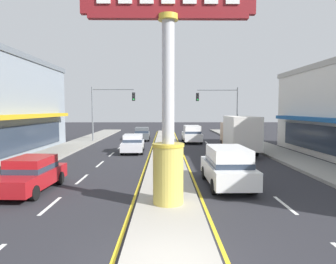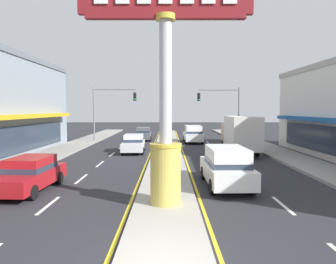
{
  "view_description": "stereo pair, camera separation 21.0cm",
  "coord_description": "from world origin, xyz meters",
  "px_view_note": "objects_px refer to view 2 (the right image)",
  "views": [
    {
      "loc": [
        -0.12,
        -6.52,
        3.68
      ],
      "look_at": [
        0.03,
        7.82,
        2.6
      ],
      "focal_mm": 32.22,
      "sensor_mm": 36.0,
      "label": 1
    },
    {
      "loc": [
        0.09,
        -6.53,
        3.68
      ],
      "look_at": [
        0.03,
        7.82,
        2.6
      ],
      "focal_mm": 32.22,
      "sensor_mm": 36.0,
      "label": 2
    }
  ],
  "objects_px": {
    "sedan_far_right_lane": "(31,173)",
    "sedan_mid_left_lane": "(145,134)",
    "sedan_kerb_right": "(135,143)",
    "traffic_light_left_side": "(111,104)",
    "district_sign": "(167,85)",
    "suv_near_left_lane": "(228,166)",
    "traffic_light_right_side": "(225,104)",
    "box_truck_near_right_lane": "(241,133)",
    "suv_far_left_oncoming": "(194,134)",
    "street_bench": "(10,165)"
  },
  "relations": [
    {
      "from": "traffic_light_left_side",
      "to": "sedan_far_right_lane",
      "type": "relative_size",
      "value": 1.42
    },
    {
      "from": "sedan_far_right_lane",
      "to": "suv_near_left_lane",
      "type": "bearing_deg",
      "value": 4.75
    },
    {
      "from": "traffic_light_right_side",
      "to": "box_truck_near_right_lane",
      "type": "bearing_deg",
      "value": -92.08
    },
    {
      "from": "suv_far_left_oncoming",
      "to": "street_bench",
      "type": "distance_m",
      "value": 20.51
    },
    {
      "from": "suv_far_left_oncoming",
      "to": "traffic_light_left_side",
      "type": "bearing_deg",
      "value": 176.66
    },
    {
      "from": "district_sign",
      "to": "sedan_mid_left_lane",
      "type": "distance_m",
      "value": 25.14
    },
    {
      "from": "traffic_light_left_side",
      "to": "traffic_light_right_side",
      "type": "xyz_separation_m",
      "value": [
        12.89,
        0.83,
        0.0
      ]
    },
    {
      "from": "sedan_far_right_lane",
      "to": "traffic_light_left_side",
      "type": "bearing_deg",
      "value": 90.81
    },
    {
      "from": "sedan_mid_left_lane",
      "to": "suv_far_left_oncoming",
      "type": "bearing_deg",
      "value": -25.1
    },
    {
      "from": "suv_far_left_oncoming",
      "to": "sedan_kerb_right",
      "type": "height_order",
      "value": "suv_far_left_oncoming"
    },
    {
      "from": "box_truck_near_right_lane",
      "to": "suv_near_left_lane",
      "type": "height_order",
      "value": "box_truck_near_right_lane"
    },
    {
      "from": "sedan_far_right_lane",
      "to": "suv_far_left_oncoming",
      "type": "distance_m",
      "value": 21.71
    },
    {
      "from": "sedan_far_right_lane",
      "to": "sedan_mid_left_lane",
      "type": "relative_size",
      "value": 1.0
    },
    {
      "from": "traffic_light_right_side",
      "to": "suv_near_left_lane",
      "type": "height_order",
      "value": "traffic_light_right_side"
    },
    {
      "from": "suv_near_left_lane",
      "to": "sedan_mid_left_lane",
      "type": "relative_size",
      "value": 1.06
    },
    {
      "from": "suv_near_left_lane",
      "to": "suv_far_left_oncoming",
      "type": "relative_size",
      "value": 1.0
    },
    {
      "from": "traffic_light_right_side",
      "to": "sedan_mid_left_lane",
      "type": "distance_m",
      "value": 10.01
    },
    {
      "from": "box_truck_near_right_lane",
      "to": "street_bench",
      "type": "relative_size",
      "value": 4.36
    },
    {
      "from": "suv_near_left_lane",
      "to": "sedan_mid_left_lane",
      "type": "height_order",
      "value": "suv_near_left_lane"
    },
    {
      "from": "sedan_mid_left_lane",
      "to": "street_bench",
      "type": "distance_m",
      "value": 20.53
    },
    {
      "from": "box_truck_near_right_lane",
      "to": "suv_near_left_lane",
      "type": "xyz_separation_m",
      "value": [
        -3.24,
        -10.91,
        -0.71
      ]
    },
    {
      "from": "sedan_far_right_lane",
      "to": "suv_far_left_oncoming",
      "type": "xyz_separation_m",
      "value": [
        9.02,
        19.75,
        0.2
      ]
    },
    {
      "from": "suv_near_left_lane",
      "to": "sedan_kerb_right",
      "type": "height_order",
      "value": "suv_near_left_lane"
    },
    {
      "from": "district_sign",
      "to": "box_truck_near_right_lane",
      "type": "height_order",
      "value": "district_sign"
    },
    {
      "from": "traffic_light_left_side",
      "to": "sedan_kerb_right",
      "type": "xyz_separation_m",
      "value": [
        3.58,
        -8.03,
        -3.46
      ]
    },
    {
      "from": "suv_near_left_lane",
      "to": "traffic_light_left_side",
      "type": "bearing_deg",
      "value": 115.46
    },
    {
      "from": "traffic_light_left_side",
      "to": "sedan_kerb_right",
      "type": "distance_m",
      "value": 9.45
    },
    {
      "from": "box_truck_near_right_lane",
      "to": "suv_near_left_lane",
      "type": "relative_size",
      "value": 1.51
    },
    {
      "from": "box_truck_near_right_lane",
      "to": "sedan_kerb_right",
      "type": "xyz_separation_m",
      "value": [
        -8.96,
        0.6,
        -0.91
      ]
    },
    {
      "from": "traffic_light_left_side",
      "to": "suv_far_left_oncoming",
      "type": "height_order",
      "value": "traffic_light_left_side"
    },
    {
      "from": "suv_far_left_oncoming",
      "to": "street_bench",
      "type": "xyz_separation_m",
      "value": [
        -11.4,
        -17.05,
        -0.34
      ]
    },
    {
      "from": "sedan_far_right_lane",
      "to": "sedan_kerb_right",
      "type": "height_order",
      "value": "same"
    },
    {
      "from": "traffic_light_right_side",
      "to": "suv_far_left_oncoming",
      "type": "relative_size",
      "value": 1.34
    },
    {
      "from": "suv_near_left_lane",
      "to": "sedan_far_right_lane",
      "type": "bearing_deg",
      "value": -175.25
    },
    {
      "from": "sedan_mid_left_lane",
      "to": "sedan_kerb_right",
      "type": "xyz_separation_m",
      "value": [
        -0.0,
        -10.17,
        0.0
      ]
    },
    {
      "from": "suv_near_left_lane",
      "to": "sedan_kerb_right",
      "type": "relative_size",
      "value": 1.06
    },
    {
      "from": "box_truck_near_right_lane",
      "to": "sedan_far_right_lane",
      "type": "bearing_deg",
      "value": -136.43
    },
    {
      "from": "traffic_light_right_side",
      "to": "suv_near_left_lane",
      "type": "distance_m",
      "value": 20.94
    },
    {
      "from": "district_sign",
      "to": "box_truck_near_right_lane",
      "type": "xyz_separation_m",
      "value": [
        6.1,
        13.91,
        -2.88
      ]
    },
    {
      "from": "box_truck_near_right_lane",
      "to": "sedan_far_right_lane",
      "type": "xyz_separation_m",
      "value": [
        -12.26,
        -11.66,
        -0.91
      ]
    },
    {
      "from": "suv_far_left_oncoming",
      "to": "traffic_light_right_side",
      "type": "bearing_deg",
      "value": 20.9
    },
    {
      "from": "traffic_light_left_side",
      "to": "street_bench",
      "type": "height_order",
      "value": "traffic_light_left_side"
    },
    {
      "from": "sedan_far_right_lane",
      "to": "sedan_mid_left_lane",
      "type": "height_order",
      "value": "same"
    },
    {
      "from": "box_truck_near_right_lane",
      "to": "street_bench",
      "type": "height_order",
      "value": "box_truck_near_right_lane"
    },
    {
      "from": "suv_near_left_lane",
      "to": "street_bench",
      "type": "height_order",
      "value": "suv_near_left_lane"
    },
    {
      "from": "district_sign",
      "to": "traffic_light_right_side",
      "type": "bearing_deg",
      "value": 74.59
    },
    {
      "from": "district_sign",
      "to": "suv_near_left_lane",
      "type": "bearing_deg",
      "value": 46.42
    },
    {
      "from": "district_sign",
      "to": "suv_near_left_lane",
      "type": "relative_size",
      "value": 1.85
    },
    {
      "from": "sedan_kerb_right",
      "to": "traffic_light_left_side",
      "type": "bearing_deg",
      "value": 114.04
    },
    {
      "from": "district_sign",
      "to": "sedan_far_right_lane",
      "type": "height_order",
      "value": "district_sign"
    }
  ]
}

